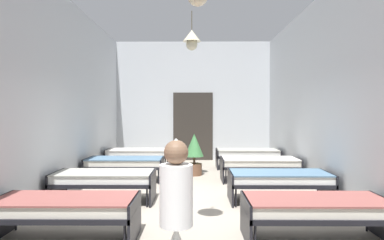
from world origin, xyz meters
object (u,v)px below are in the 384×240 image
bed_left_row_3 (125,163)px  bed_left_row_4 (138,154)px  potted_plant (194,151)px  bed_right_row_3 (260,163)px  bed_right_row_2 (279,179)px  bed_left_row_1 (66,208)px  bed_left_row_2 (104,179)px  bed_right_row_4 (247,154)px  bed_right_row_1 (316,208)px

bed_left_row_3 → bed_left_row_4: bearing=90.0°
potted_plant → bed_right_row_3: bearing=-24.9°
bed_right_row_2 → bed_left_row_3: bearing=150.4°
bed_left_row_1 → bed_left_row_2: bearing=90.0°
bed_left_row_1 → bed_left_row_2: size_ratio=1.00×
bed_left_row_2 → bed_right_row_2: (3.34, 0.00, 0.00)m
bed_right_row_4 → bed_left_row_3: bearing=-150.4°
bed_right_row_3 → bed_left_row_4: (-3.34, 1.90, 0.00)m
bed_left_row_2 → bed_right_row_3: (3.34, 1.90, 0.00)m
bed_left_row_3 → potted_plant: bearing=23.6°
bed_left_row_1 → bed_left_row_2: (0.00, 1.90, 0.00)m
bed_left_row_1 → bed_right_row_3: (3.34, 3.80, 0.00)m
bed_right_row_1 → bed_right_row_2: 1.90m
bed_left_row_2 → bed_left_row_4: bearing=90.0°
bed_left_row_1 → bed_left_row_3: bearing=90.0°
bed_right_row_2 → bed_right_row_3: (0.00, 1.90, 0.00)m
bed_right_row_1 → bed_right_row_2: same height
bed_right_row_1 → bed_right_row_3: same height
bed_left_row_3 → bed_right_row_3: same height
bed_right_row_1 → bed_left_row_3: (-3.34, 3.80, 0.00)m
bed_left_row_4 → potted_plant: (1.72, -1.15, 0.22)m
bed_right_row_3 → bed_left_row_4: same height
bed_left_row_4 → bed_right_row_4: 3.34m
bed_right_row_1 → bed_right_row_2: bearing=90.0°
bed_right_row_1 → bed_right_row_3: 3.80m
bed_left_row_4 → bed_left_row_3: bearing=-90.0°
bed_right_row_2 → bed_right_row_4: bearing=90.0°
bed_right_row_2 → bed_right_row_1: bearing=-90.0°
bed_right_row_2 → potted_plant: size_ratio=1.68×
bed_left_row_1 → bed_left_row_4: 5.70m
bed_left_row_1 → bed_right_row_1: bearing=0.0°
bed_left_row_2 → potted_plant: 3.17m
bed_left_row_3 → bed_right_row_4: size_ratio=1.00×
bed_right_row_3 → potted_plant: bearing=155.1°
bed_left_row_1 → potted_plant: 4.87m
bed_left_row_1 → bed_right_row_1: (3.34, 0.00, 0.00)m
bed_right_row_1 → bed_left_row_4: size_ratio=1.00×
bed_left_row_2 → potted_plant: potted_plant is taller
bed_right_row_2 → bed_right_row_4: (0.00, 3.80, 0.00)m
bed_right_row_1 → potted_plant: potted_plant is taller
bed_right_row_3 → potted_plant: (-1.62, 0.75, 0.22)m
bed_right_row_3 → bed_left_row_1: bearing=-131.4°
bed_right_row_1 → bed_left_row_2: same height
bed_right_row_1 → bed_left_row_2: size_ratio=1.00×
bed_right_row_2 → bed_right_row_4: same height
bed_right_row_2 → potted_plant: (-1.62, 2.65, 0.22)m
bed_left_row_2 → bed_right_row_1: bearing=-29.6°
bed_right_row_2 → bed_left_row_4: bearing=131.4°
bed_left_row_3 → bed_left_row_2: bearing=-90.0°
bed_right_row_2 → potted_plant: potted_plant is taller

